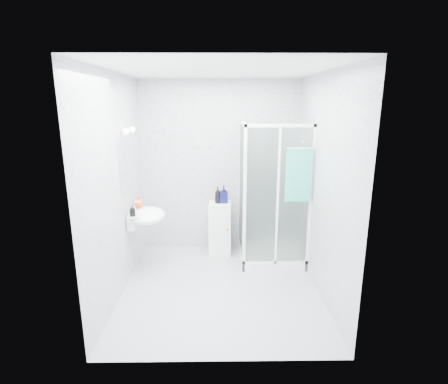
{
  "coord_description": "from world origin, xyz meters",
  "views": [
    {
      "loc": [
        -0.01,
        -3.96,
        2.25
      ],
      "look_at": [
        0.05,
        0.35,
        1.15
      ],
      "focal_mm": 28.0,
      "sensor_mm": 36.0,
      "label": 1
    }
  ],
  "objects_px": {
    "storage_cabinet": "(220,228)",
    "shampoo_bottle_a": "(218,195)",
    "shower_enclosure": "(266,232)",
    "soap_dispenser_black": "(132,211)",
    "hand_towel": "(299,174)",
    "soap_dispenser_orange": "(139,202)",
    "shampoo_bottle_b": "(224,194)",
    "wall_basin": "(146,216)"
  },
  "relations": [
    {
      "from": "hand_towel",
      "to": "shampoo_bottle_a",
      "type": "bearing_deg",
      "value": 146.37
    },
    {
      "from": "shower_enclosure",
      "to": "shampoo_bottle_b",
      "type": "xyz_separation_m",
      "value": [
        -0.61,
        0.31,
        0.48
      ]
    },
    {
      "from": "shampoo_bottle_a",
      "to": "hand_towel",
      "type": "bearing_deg",
      "value": -33.63
    },
    {
      "from": "storage_cabinet",
      "to": "soap_dispenser_orange",
      "type": "distance_m",
      "value": 1.31
    },
    {
      "from": "shower_enclosure",
      "to": "shampoo_bottle_a",
      "type": "distance_m",
      "value": 0.89
    },
    {
      "from": "hand_towel",
      "to": "shampoo_bottle_a",
      "type": "relative_size",
      "value": 2.82
    },
    {
      "from": "shower_enclosure",
      "to": "soap_dispenser_black",
      "type": "bearing_deg",
      "value": -164.12
    },
    {
      "from": "soap_dispenser_black",
      "to": "hand_towel",
      "type": "bearing_deg",
      "value": 2.85
    },
    {
      "from": "wall_basin",
      "to": "shampoo_bottle_b",
      "type": "bearing_deg",
      "value": 30.79
    },
    {
      "from": "shower_enclosure",
      "to": "storage_cabinet",
      "type": "distance_m",
      "value": 0.72
    },
    {
      "from": "wall_basin",
      "to": "shower_enclosure",
      "type": "bearing_deg",
      "value": 10.81
    },
    {
      "from": "shower_enclosure",
      "to": "shampoo_bottle_a",
      "type": "xyz_separation_m",
      "value": [
        -0.7,
        0.28,
        0.48
      ]
    },
    {
      "from": "soap_dispenser_orange",
      "to": "wall_basin",
      "type": "bearing_deg",
      "value": -54.61
    },
    {
      "from": "shampoo_bottle_b",
      "to": "soap_dispenser_black",
      "type": "xyz_separation_m",
      "value": [
        -1.17,
        -0.81,
        0.0
      ]
    },
    {
      "from": "wall_basin",
      "to": "hand_towel",
      "type": "distance_m",
      "value": 2.07
    },
    {
      "from": "wall_basin",
      "to": "storage_cabinet",
      "type": "distance_m",
      "value": 1.22
    },
    {
      "from": "hand_towel",
      "to": "wall_basin",
      "type": "bearing_deg",
      "value": 177.55
    },
    {
      "from": "hand_towel",
      "to": "soap_dispenser_black",
      "type": "height_order",
      "value": "hand_towel"
    },
    {
      "from": "hand_towel",
      "to": "shampoo_bottle_a",
      "type": "height_order",
      "value": "hand_towel"
    },
    {
      "from": "shower_enclosure",
      "to": "soap_dispenser_orange",
      "type": "height_order",
      "value": "shower_enclosure"
    },
    {
      "from": "shampoo_bottle_b",
      "to": "soap_dispenser_orange",
      "type": "height_order",
      "value": "shampoo_bottle_b"
    },
    {
      "from": "wall_basin",
      "to": "soap_dispenser_orange",
      "type": "xyz_separation_m",
      "value": [
        -0.12,
        0.17,
        0.15
      ]
    },
    {
      "from": "soap_dispenser_orange",
      "to": "shampoo_bottle_b",
      "type": "bearing_deg",
      "value": 20.95
    },
    {
      "from": "soap_dispenser_black",
      "to": "storage_cabinet",
      "type": "bearing_deg",
      "value": 35.19
    },
    {
      "from": "shampoo_bottle_a",
      "to": "wall_basin",
      "type": "bearing_deg",
      "value": -147.83
    },
    {
      "from": "shampoo_bottle_b",
      "to": "shower_enclosure",
      "type": "bearing_deg",
      "value": -26.46
    },
    {
      "from": "shampoo_bottle_b",
      "to": "soap_dispenser_black",
      "type": "height_order",
      "value": "shampoo_bottle_b"
    },
    {
      "from": "shampoo_bottle_a",
      "to": "storage_cabinet",
      "type": "bearing_deg",
      "value": -10.07
    },
    {
      "from": "shower_enclosure",
      "to": "soap_dispenser_orange",
      "type": "bearing_deg",
      "value": -175.45
    },
    {
      "from": "wall_basin",
      "to": "shampoo_bottle_a",
      "type": "height_order",
      "value": "shampoo_bottle_a"
    },
    {
      "from": "wall_basin",
      "to": "hand_towel",
      "type": "bearing_deg",
      "value": -2.45
    },
    {
      "from": "hand_towel",
      "to": "soap_dispenser_orange",
      "type": "distance_m",
      "value": 2.17
    },
    {
      "from": "wall_basin",
      "to": "storage_cabinet",
      "type": "xyz_separation_m",
      "value": [
        0.99,
        0.59,
        -0.4
      ]
    },
    {
      "from": "soap_dispenser_black",
      "to": "soap_dispenser_orange",
      "type": "bearing_deg",
      "value": 90.0
    },
    {
      "from": "soap_dispenser_orange",
      "to": "soap_dispenser_black",
      "type": "bearing_deg",
      "value": -90.0
    },
    {
      "from": "storage_cabinet",
      "to": "shampoo_bottle_a",
      "type": "bearing_deg",
      "value": 173.65
    },
    {
      "from": "storage_cabinet",
      "to": "shampoo_bottle_a",
      "type": "relative_size",
      "value": 3.24
    },
    {
      "from": "shampoo_bottle_a",
      "to": "soap_dispenser_black",
      "type": "relative_size",
      "value": 1.76
    },
    {
      "from": "shower_enclosure",
      "to": "shampoo_bottle_a",
      "type": "height_order",
      "value": "shower_enclosure"
    },
    {
      "from": "shampoo_bottle_b",
      "to": "hand_towel",
      "type": "bearing_deg",
      "value": -36.9
    },
    {
      "from": "shower_enclosure",
      "to": "storage_cabinet",
      "type": "xyz_separation_m",
      "value": [
        -0.67,
        0.28,
        -0.05
      ]
    },
    {
      "from": "storage_cabinet",
      "to": "shampoo_bottle_b",
      "type": "xyz_separation_m",
      "value": [
        0.05,
        0.03,
        0.53
      ]
    }
  ]
}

